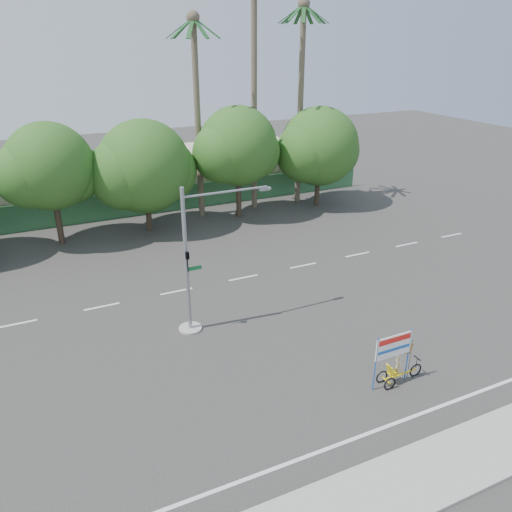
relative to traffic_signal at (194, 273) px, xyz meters
name	(u,v)px	position (x,y,z in m)	size (l,w,h in m)	color
ground	(275,361)	(2.20, -3.98, -2.92)	(120.00, 120.00, 0.00)	#33302D
sidewalk_near	(386,492)	(2.20, -11.48, -2.86)	(50.00, 2.40, 0.12)	gray
fence	(151,202)	(2.20, 17.52, -1.92)	(38.00, 0.08, 2.00)	#336B3D
building_left	(7,190)	(-7.80, 22.02, -0.92)	(12.00, 8.00, 4.00)	beige
building_right	(224,168)	(10.20, 22.02, -1.12)	(14.00, 8.00, 3.60)	beige
tree_left	(49,170)	(-4.85, 14.02, 2.14)	(6.66, 5.60, 8.07)	#473828
tree_center	(144,169)	(1.14, 14.02, 1.55)	(7.62, 6.40, 7.85)	#473828
tree_right	(237,149)	(8.15, 14.02, 2.32)	(6.90, 5.80, 8.36)	#473828
tree_far_right	(319,149)	(15.15, 14.02, 1.73)	(7.38, 6.20, 7.94)	#473828
palm_tall	(254,71)	(10.20, 15.52, 7.55)	(3.73, 3.79, 17.45)	#70604C
palm_mid	(301,85)	(14.20, 15.52, 6.48)	(3.73, 3.79, 15.45)	#70604C
palm_short	(197,97)	(5.70, 15.52, 5.94)	(3.73, 3.79, 14.45)	#70604C
traffic_signal	(194,273)	(0.00, 0.00, 0.00)	(4.72, 1.10, 7.00)	gray
trike_billboard	(396,363)	(5.89, -7.30, -1.94)	(2.48, 0.56, 2.43)	black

